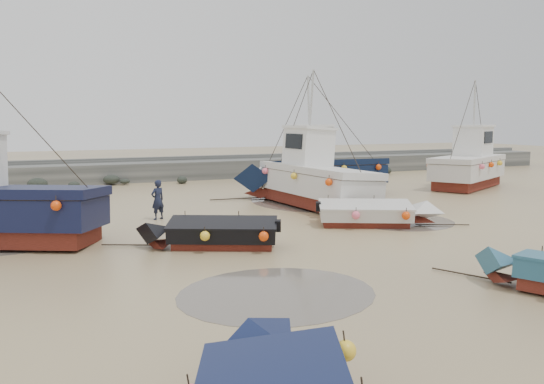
{
  "coord_description": "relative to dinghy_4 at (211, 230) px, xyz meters",
  "views": [
    {
      "loc": [
        -8.36,
        -12.86,
        3.97
      ],
      "look_at": [
        -1.15,
        4.45,
        1.4
      ],
      "focal_mm": 35.0,
      "sensor_mm": 36.0,
      "label": 1
    }
  ],
  "objects": [
    {
      "name": "puddle_d",
      "position": [
        6.83,
        7.18,
        -0.55
      ],
      "size": [
        5.16,
        5.16,
        0.01
      ],
      "primitive_type": "cylinder",
      "color": "#5E574D",
      "rests_on": "ground"
    },
    {
      "name": "cabin_boat_2",
      "position": [
        8.13,
        8.67,
        0.81
      ],
      "size": [
        9.41,
        3.16,
        6.22
      ],
      "rotation": [
        0.0,
        0.0,
        1.49
      ],
      "color": "maroon",
      "rests_on": "ground"
    },
    {
      "name": "cabin_boat_1",
      "position": [
        6.42,
        6.12,
        0.79
      ],
      "size": [
        3.27,
        9.97,
        6.22
      ],
      "rotation": [
        0.0,
        0.0,
        0.12
      ],
      "color": "maroon",
      "rests_on": "ground"
    },
    {
      "name": "puddle_b",
      "position": [
        8.11,
        1.2,
        -0.55
      ],
      "size": [
        4.05,
        4.05,
        0.01
      ],
      "primitive_type": "cylinder",
      "color": "#5E574D",
      "rests_on": "ground"
    },
    {
      "name": "puddle_a",
      "position": [
        0.13,
        -4.9,
        -0.55
      ],
      "size": [
        4.65,
        4.65,
        0.01
      ],
      "primitive_type": "cylinder",
      "color": "#5E574D",
      "rests_on": "ground"
    },
    {
      "name": "cabin_boat_3",
      "position": [
        18.35,
        8.5,
        0.83
      ],
      "size": [
        8.53,
        5.48,
        6.22
      ],
      "rotation": [
        0.0,
        0.0,
        -1.09
      ],
      "color": "maroon",
      "rests_on": "ground"
    },
    {
      "name": "dinghy_4",
      "position": [
        0.0,
        0.0,
        0.0
      ],
      "size": [
        5.34,
        2.99,
        1.43
      ],
      "rotation": [
        0.0,
        0.0,
        1.15
      ],
      "color": "maroon",
      "rests_on": "ground"
    },
    {
      "name": "ground",
      "position": [
        3.86,
        -2.86,
        -0.55
      ],
      "size": [
        120.0,
        120.0,
        0.0
      ],
      "primitive_type": "plane",
      "color": "tan",
      "rests_on": "ground"
    },
    {
      "name": "seawall",
      "position": [
        3.91,
        19.13,
        0.07
      ],
      "size": [
        60.0,
        4.92,
        1.5
      ],
      "color": "slate",
      "rests_on": "ground"
    },
    {
      "name": "person",
      "position": [
        -0.68,
        5.29,
        -0.55
      ],
      "size": [
        0.69,
        0.59,
        1.6
      ],
      "primitive_type": "imported",
      "rotation": [
        0.0,
        0.0,
        3.57
      ],
      "color": "#171C31",
      "rests_on": "ground"
    },
    {
      "name": "dinghy_5",
      "position": [
        6.66,
        0.95,
        -0.0
      ],
      "size": [
        5.45,
        3.25,
        1.43
      ],
      "rotation": [
        0.0,
        0.0,
        -2.01
      ],
      "color": "maroon",
      "rests_on": "ground"
    },
    {
      "name": "puddle_c",
      "position": [
        -6.09,
        2.54,
        -0.55
      ],
      "size": [
        3.41,
        3.41,
        0.01
      ],
      "primitive_type": "cylinder",
      "color": "#5E574D",
      "rests_on": "ground"
    }
  ]
}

